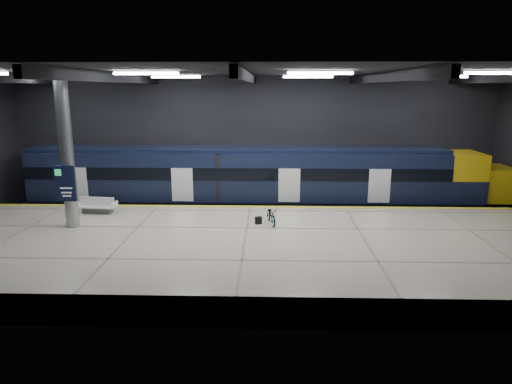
{
  "coord_description": "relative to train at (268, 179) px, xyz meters",
  "views": [
    {
      "loc": [
        0.99,
        -20.82,
        7.31
      ],
      "look_at": [
        0.33,
        1.5,
        2.2
      ],
      "focal_mm": 32.0,
      "sensor_mm": 36.0,
      "label": 1
    }
  ],
  "objects": [
    {
      "name": "ground",
      "position": [
        -0.91,
        -5.5,
        -2.06
      ],
      "size": [
        30.0,
        30.0,
        0.0
      ],
      "primitive_type": "plane",
      "color": "black",
      "rests_on": "ground"
    },
    {
      "name": "bicycle",
      "position": [
        0.19,
        -5.88,
        -0.52
      ],
      "size": [
        0.89,
        1.73,
        0.87
      ],
      "primitive_type": "imported",
      "rotation": [
        0.0,
        0.0,
        0.2
      ],
      "color": "#99999E",
      "rests_on": "platform"
    },
    {
      "name": "bench",
      "position": [
        -8.63,
        -4.19,
        -0.67
      ],
      "size": [
        1.96,
        0.97,
        0.83
      ],
      "rotation": [
        0.0,
        0.0,
        -0.1
      ],
      "color": "#595B60",
      "rests_on": "platform"
    },
    {
      "name": "safety_strip",
      "position": [
        -0.91,
        -2.75,
        -0.95
      ],
      "size": [
        30.0,
        0.4,
        0.01
      ],
      "primitive_type": "cube",
      "color": "gold",
      "rests_on": "platform"
    },
    {
      "name": "pannier_bag",
      "position": [
        -0.41,
        -5.88,
        -0.78
      ],
      "size": [
        0.34,
        0.28,
        0.35
      ],
      "primitive_type": "cube",
      "rotation": [
        0.0,
        0.0,
        0.37
      ],
      "color": "black",
      "rests_on": "platform"
    },
    {
      "name": "train",
      "position": [
        0.0,
        0.0,
        0.0
      ],
      "size": [
        29.4,
        2.84,
        3.79
      ],
      "color": "black",
      "rests_on": "ground"
    },
    {
      "name": "platform",
      "position": [
        -0.91,
        -8.0,
        -1.51
      ],
      "size": [
        30.0,
        11.0,
        1.1
      ],
      "primitive_type": "cube",
      "color": "beige",
      "rests_on": "ground"
    },
    {
      "name": "room_shell",
      "position": [
        -0.91,
        -5.49,
        3.66
      ],
      "size": [
        30.1,
        16.1,
        8.05
      ],
      "color": "black",
      "rests_on": "ground"
    },
    {
      "name": "rails",
      "position": [
        -0.91,
        0.0,
        -1.98
      ],
      "size": [
        30.0,
        1.52,
        0.16
      ],
      "color": "gray",
      "rests_on": "ground"
    },
    {
      "name": "info_column",
      "position": [
        -8.91,
        -6.52,
        2.4
      ],
      "size": [
        0.9,
        0.78,
        6.9
      ],
      "color": "#9EA0A5",
      "rests_on": "platform"
    }
  ]
}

